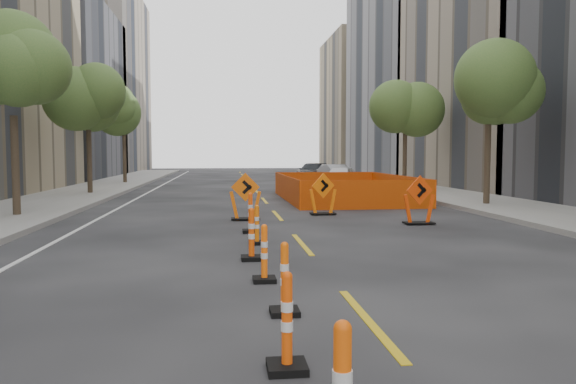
{
  "coord_description": "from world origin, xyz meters",
  "views": [
    {
      "loc": [
        -1.8,
        -8.78,
        2.12
      ],
      "look_at": [
        -0.13,
        5.72,
        1.1
      ],
      "focal_mm": 35.0,
      "sensor_mm": 36.0,
      "label": 1
    }
  ],
  "objects": [
    {
      "name": "channelizer_6",
      "position": [
        -1.1,
        6.02,
        0.54
      ],
      "size": [
        0.42,
        0.42,
        1.07
      ],
      "primitive_type": null,
      "color": "#EE450A",
      "rests_on": "ground"
    },
    {
      "name": "bld_right_c",
      "position": [
        17.0,
        23.8,
        7.0
      ],
      "size": [
        12.0,
        16.0,
        14.0
      ],
      "primitive_type": "cube",
      "color": "gray",
      "rests_on": "ground"
    },
    {
      "name": "chevron_sign_center",
      "position": [
        1.58,
        10.05,
        0.72
      ],
      "size": [
        1.09,
        0.86,
        1.44
      ],
      "primitive_type": null,
      "rotation": [
        0.0,
        0.0,
        0.34
      ],
      "color": "orange",
      "rests_on": "ground"
    },
    {
      "name": "channelizer_2",
      "position": [
        -1.02,
        -1.59,
        0.48
      ],
      "size": [
        0.38,
        0.38,
        0.97
      ],
      "primitive_type": null,
      "color": "#EA5909",
      "rests_on": "ground"
    },
    {
      "name": "channelizer_5",
      "position": [
        -1.04,
        4.12,
        0.46
      ],
      "size": [
        0.36,
        0.36,
        0.92
      ],
      "primitive_type": null,
      "color": "#E15F09",
      "rests_on": "ground"
    },
    {
      "name": "bld_left_e",
      "position": [
        -17.0,
        55.6,
        10.0
      ],
      "size": [
        12.0,
        20.0,
        20.0
      ],
      "primitive_type": "cube",
      "color": "gray",
      "rests_on": "ground"
    },
    {
      "name": "tree_l_d",
      "position": [
        -8.4,
        30.0,
        4.53
      ],
      "size": [
        2.8,
        2.8,
        5.95
      ],
      "color": "#382B1E",
      "rests_on": "ground"
    },
    {
      "name": "sidewalk_right",
      "position": [
        9.0,
        12.0,
        0.07
      ],
      "size": [
        4.0,
        90.0,
        0.15
      ],
      "primitive_type": "cube",
      "color": "gray",
      "rests_on": "ground"
    },
    {
      "name": "bld_right_d",
      "position": [
        17.0,
        40.2,
        10.0
      ],
      "size": [
        12.0,
        18.0,
        20.0
      ],
      "primitive_type": "cube",
      "color": "gray",
      "rests_on": "ground"
    },
    {
      "name": "bld_left_d",
      "position": [
        -17.0,
        39.2,
        7.0
      ],
      "size": [
        12.0,
        16.0,
        14.0
      ],
      "primitive_type": "cube",
      "color": "#4C4C51",
      "rests_on": "ground"
    },
    {
      "name": "tree_r_c",
      "position": [
        8.4,
        22.0,
        4.53
      ],
      "size": [
        2.8,
        2.8,
        5.95
      ],
      "color": "#382B1E",
      "rests_on": "ground"
    },
    {
      "name": "ground_plane",
      "position": [
        0.0,
        0.0,
        0.0
      ],
      "size": [
        140.0,
        140.0,
        0.0
      ],
      "primitive_type": "plane",
      "color": "black"
    },
    {
      "name": "tree_l_c",
      "position": [
        -8.4,
        20.0,
        4.53
      ],
      "size": [
        2.8,
        2.8,
        5.95
      ],
      "color": "#382B1E",
      "rests_on": "ground"
    },
    {
      "name": "safety_fence",
      "position": [
        3.57,
        16.04,
        0.55
      ],
      "size": [
        5.25,
        8.88,
        1.11
      ],
      "primitive_type": null,
      "rotation": [
        0.0,
        0.0,
        0.01
      ],
      "color": "#DA4C0B",
      "rests_on": "ground"
    },
    {
      "name": "channelizer_1",
      "position": [
        -1.2,
        -3.49,
        0.49
      ],
      "size": [
        0.39,
        0.39,
        0.98
      ],
      "primitive_type": null,
      "color": "#DE4609",
      "rests_on": "ground"
    },
    {
      "name": "parked_car_mid",
      "position": [
        5.9,
        29.08,
        0.66
      ],
      "size": [
        2.15,
        4.21,
        1.32
      ],
      "primitive_type": "imported",
      "rotation": [
        0.0,
        0.0,
        0.19
      ],
      "color": "#A5A5AA",
      "rests_on": "ground"
    },
    {
      "name": "tree_l_b",
      "position": [
        -8.4,
        10.0,
        4.53
      ],
      "size": [
        2.8,
        2.8,
        5.95
      ],
      "color": "#382B1E",
      "rests_on": "ground"
    },
    {
      "name": "parked_car_far",
      "position": [
        5.0,
        33.98,
        0.67
      ],
      "size": [
        3.3,
        4.95,
        1.33
      ],
      "primitive_type": "imported",
      "rotation": [
        0.0,
        0.0,
        -0.34
      ],
      "color": "black",
      "rests_on": "ground"
    },
    {
      "name": "chevron_sign_left",
      "position": [
        -1.12,
        8.84,
        0.75
      ],
      "size": [
        1.07,
        0.72,
        1.49
      ],
      "primitive_type": null,
      "rotation": [
        0.0,
        0.0,
        -0.13
      ],
      "color": "#DD5809",
      "rests_on": "ground"
    },
    {
      "name": "parked_car_near",
      "position": [
        5.24,
        24.46,
        0.68
      ],
      "size": [
        3.1,
        4.32,
        1.37
      ],
      "primitive_type": "imported",
      "rotation": [
        0.0,
        0.0,
        -0.42
      ],
      "color": "white",
      "rests_on": "ground"
    },
    {
      "name": "tree_r_b",
      "position": [
        8.4,
        12.0,
        4.53
      ],
      "size": [
        2.8,
        2.8,
        5.95
      ],
      "color": "#382B1E",
      "rests_on": "ground"
    },
    {
      "name": "channelizer_3",
      "position": [
        -1.15,
        0.31,
        0.48
      ],
      "size": [
        0.38,
        0.38,
        0.96
      ],
      "primitive_type": null,
      "color": "#FF5D0A",
      "rests_on": "ground"
    },
    {
      "name": "channelizer_4",
      "position": [
        -1.26,
        2.22,
        0.52
      ],
      "size": [
        0.41,
        0.41,
        1.04
      ],
      "primitive_type": null,
      "color": "#DB4609",
      "rests_on": "ground"
    },
    {
      "name": "chevron_sign_right",
      "position": [
        3.95,
        7.19,
        0.73
      ],
      "size": [
        1.07,
        0.78,
        1.46
      ],
      "primitive_type": null,
      "rotation": [
        0.0,
        0.0,
        0.21
      ],
      "color": "red",
      "rests_on": "ground"
    },
    {
      "name": "sidewalk_left",
      "position": [
        -9.0,
        12.0,
        0.07
      ],
      "size": [
        4.0,
        90.0,
        0.15
      ],
      "primitive_type": "cube",
      "color": "gray",
      "rests_on": "ground"
    },
    {
      "name": "bld_right_e",
      "position": [
        17.0,
        58.6,
        8.0
      ],
      "size": [
        12.0,
        14.0,
        16.0
      ],
      "primitive_type": "cube",
      "color": "tan",
      "rests_on": "ground"
    }
  ]
}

